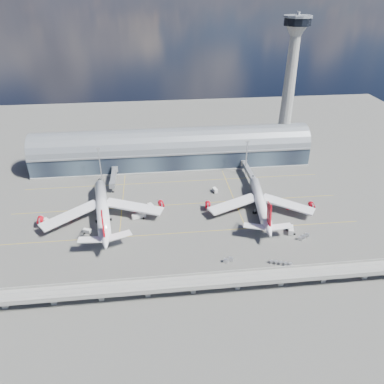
{
  "coord_description": "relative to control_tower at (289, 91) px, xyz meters",
  "views": [
    {
      "loc": [
        -14.28,
        -176.78,
        121.11
      ],
      "look_at": [
        6.87,
        10.0,
        14.0
      ],
      "focal_mm": 35.0,
      "sensor_mm": 36.0,
      "label": 1
    }
  ],
  "objects": [
    {
      "name": "guideway",
      "position": [
        -85.0,
        -138.0,
        -46.34
      ],
      "size": [
        220.0,
        8.5,
        7.2
      ],
      "color": "gray",
      "rests_on": "ground"
    },
    {
      "name": "airliner_left",
      "position": [
        -129.89,
        -74.87,
        -45.03
      ],
      "size": [
        72.1,
        75.85,
        23.13
      ],
      "rotation": [
        0.0,
        0.0,
        0.14
      ],
      "color": "white",
      "rests_on": "ground"
    },
    {
      "name": "service_truck_5",
      "position": [
        -102.07,
        -66.95,
        -50.05
      ],
      "size": [
        4.9,
        6.87,
        3.11
      ],
      "rotation": [
        0.0,
        0.0,
        0.43
      ],
      "color": "silver",
      "rests_on": "ground"
    },
    {
      "name": "terminal",
      "position": [
        -85.0,
        -5.01,
        -40.3
      ],
      "size": [
        200.0,
        30.0,
        28.0
      ],
      "color": "#1D2531",
      "rests_on": "ground"
    },
    {
      "name": "jet_bridge_right",
      "position": [
        -34.03,
        -31.82,
        -46.46
      ],
      "size": [
        4.4,
        32.0,
        7.25
      ],
      "color": "gray",
      "rests_on": "ground"
    },
    {
      "name": "service_truck_2",
      "position": [
        -109.53,
        -75.76,
        -50.16
      ],
      "size": [
        8.15,
        4.13,
        2.84
      ],
      "rotation": [
        0.0,
        0.0,
        1.82
      ],
      "color": "silver",
      "rests_on": "ground"
    },
    {
      "name": "ground",
      "position": [
        -85.0,
        -83.0,
        -51.64
      ],
      "size": [
        500.0,
        500.0,
        0.0
      ],
      "primitive_type": "plane",
      "color": "#474744",
      "rests_on": "ground"
    },
    {
      "name": "control_tower",
      "position": [
        0.0,
        0.0,
        0.0
      ],
      "size": [
        19.0,
        19.0,
        103.0
      ],
      "color": "gray",
      "rests_on": "ground"
    },
    {
      "name": "taxi_lines",
      "position": [
        -85.0,
        -60.89,
        -51.63
      ],
      "size": [
        200.0,
        80.12,
        0.01
      ],
      "color": "gold",
      "rests_on": "ground"
    },
    {
      "name": "service_truck_4",
      "position": [
        -60.46,
        -50.42,
        -50.25
      ],
      "size": [
        3.19,
        5.1,
        2.74
      ],
      "rotation": [
        0.0,
        0.0,
        0.23
      ],
      "color": "silver",
      "rests_on": "ground"
    },
    {
      "name": "cargo_train_1",
      "position": [
        -40.4,
        -124.5,
        -50.87
      ],
      "size": [
        10.87,
        4.91,
        1.47
      ],
      "rotation": [
        0.0,
        0.0,
        1.9
      ],
      "color": "gray",
      "rests_on": "ground"
    },
    {
      "name": "airliner_right",
      "position": [
        -37.75,
        -76.57,
        -46.0
      ],
      "size": [
        65.56,
        68.57,
        21.75
      ],
      "rotation": [
        0.0,
        0.0,
        -0.12
      ],
      "color": "white",
      "rests_on": "ground"
    },
    {
      "name": "jet_bridge_left",
      "position": [
        -126.74,
        -29.88,
        -46.46
      ],
      "size": [
        4.4,
        28.0,
        7.25
      ],
      "color": "gray",
      "rests_on": "ground"
    },
    {
      "name": "service_truck_3",
      "position": [
        -26.64,
        -99.42,
        -49.99
      ],
      "size": [
        4.31,
        7.1,
        3.21
      ],
      "rotation": [
        0.0,
        0.0,
        -0.28
      ],
      "color": "silver",
      "rests_on": "ground"
    },
    {
      "name": "cargo_train_0",
      "position": [
        -65.39,
        -119.42,
        -50.67
      ],
      "size": [
        5.74,
        3.32,
        1.86
      ],
      "rotation": [
        0.0,
        0.0,
        1.26
      ],
      "color": "gray",
      "rests_on": "ground"
    },
    {
      "name": "service_truck_0",
      "position": [
        -160.81,
        -76.41,
        -50.11
      ],
      "size": [
        6.31,
        7.03,
        2.96
      ],
      "rotation": [
        0.0,
        0.0,
        0.68
      ],
      "color": "silver",
      "rests_on": "ground"
    },
    {
      "name": "floodlight_mast_left",
      "position": [
        -135.0,
        -28.0,
        -38.0
      ],
      "size": [
        3.0,
        0.7,
        25.7
      ],
      "color": "gray",
      "rests_on": "ground"
    },
    {
      "name": "service_truck_1",
      "position": [
        -137.62,
        -87.22,
        -50.38
      ],
      "size": [
        4.71,
        3.5,
        2.48
      ],
      "rotation": [
        0.0,
        0.0,
        1.16
      ],
      "color": "silver",
      "rests_on": "ground"
    },
    {
      "name": "cargo_train_2",
      "position": [
        -21.45,
        -105.14,
        -50.72
      ],
      "size": [
        7.74,
        5.22,
        1.77
      ],
      "rotation": [
        0.0,
        0.0,
        1.08
      ],
      "color": "gray",
      "rests_on": "ground"
    },
    {
      "name": "floodlight_mast_right",
      "position": [
        -35.0,
        -28.0,
        -38.0
      ],
      "size": [
        3.0,
        0.7,
        25.7
      ],
      "color": "gray",
      "rests_on": "ground"
    }
  ]
}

